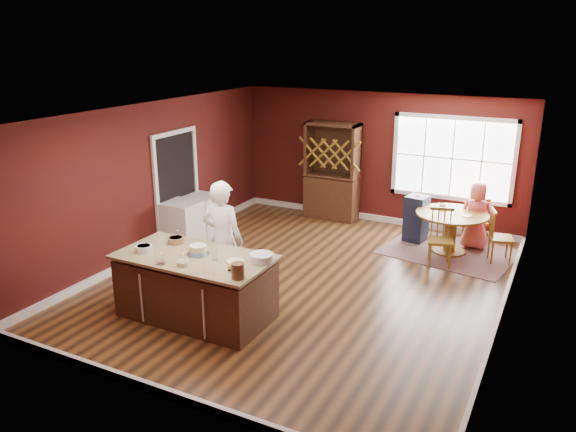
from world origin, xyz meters
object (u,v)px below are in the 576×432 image
object	(u,v)px
dining_table	(451,224)
chair_north	(475,220)
baker	(223,240)
high_chair	(416,218)
kitchen_island	(196,288)
layer_cake	(198,250)
washer	(183,225)
chair_east	(501,236)
toddler	(416,200)
seated_woman	(476,216)
chair_south	(441,238)
hutch	(332,171)
dryer	(203,217)

from	to	relation	value
dining_table	chair_north	world-z (taller)	chair_north
baker	high_chair	distance (m)	4.19
kitchen_island	layer_cake	size ratio (longest dim) A/B	6.55
dining_table	washer	bearing A→B (deg)	-155.18
kitchen_island	high_chair	distance (m)	4.82
chair_east	high_chair	bearing A→B (deg)	58.83
high_chair	toddler	distance (m)	0.35
dining_table	chair_east	xyz separation A→B (m)	(0.87, -0.05, -0.06)
kitchen_island	high_chair	size ratio (longest dim) A/B	2.30
chair_north	seated_woman	bearing A→B (deg)	66.65
layer_cake	chair_east	size ratio (longest dim) A/B	0.34
dining_table	chair_east	bearing A→B (deg)	-3.58
chair_east	high_chair	world-z (taller)	chair_east
dining_table	chair_north	distance (m)	0.78
chair_south	washer	distance (m)	4.60
kitchen_island	seated_woman	distance (m)	5.44
chair_east	hutch	distance (m)	3.75
dining_table	washer	world-z (taller)	washer
chair_south	hutch	world-z (taller)	hutch
seated_woman	washer	xyz separation A→B (m)	(-4.79, -2.48, -0.18)
chair_east	toddler	distance (m)	1.70
seated_woman	baker	bearing A→B (deg)	41.80
chair_east	seated_woman	bearing A→B (deg)	28.35
dining_table	high_chair	world-z (taller)	high_chair
chair_south	high_chair	bearing A→B (deg)	108.08
dining_table	hutch	world-z (taller)	hutch
dining_table	layer_cake	size ratio (longest dim) A/B	3.89
kitchen_island	high_chair	world-z (taller)	high_chair
kitchen_island	chair_north	xyz separation A→B (m)	(2.94, 4.82, 0.02)
chair_south	dining_table	bearing A→B (deg)	72.63
dryer	hutch	bearing A→B (deg)	53.20
chair_north	hutch	distance (m)	3.07
chair_south	high_chair	xyz separation A→B (m)	(-0.69, 1.03, -0.04)
seated_woman	washer	bearing A→B (deg)	17.35
layer_cake	washer	size ratio (longest dim) A/B	0.37
chair_north	toddler	distance (m)	1.17
dining_table	chair_south	xyz separation A→B (m)	(-0.02, -0.73, -0.03)
chair_south	washer	bearing A→B (deg)	-178.90
dining_table	seated_woman	world-z (taller)	seated_woman
dining_table	dryer	distance (m)	4.66
washer	chair_south	bearing A→B (deg)	16.64
toddler	hutch	world-z (taller)	hutch
high_chair	kitchen_island	bearing A→B (deg)	-103.74
toddler	seated_woman	bearing A→B (deg)	4.23
kitchen_island	toddler	bearing A→B (deg)	67.03
baker	high_chair	world-z (taller)	baker
chair_east	dryer	bearing A→B (deg)	85.90
dining_table	hutch	bearing A→B (deg)	161.86
kitchen_island	washer	world-z (taller)	kitchen_island
chair_north	dryer	distance (m)	5.19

